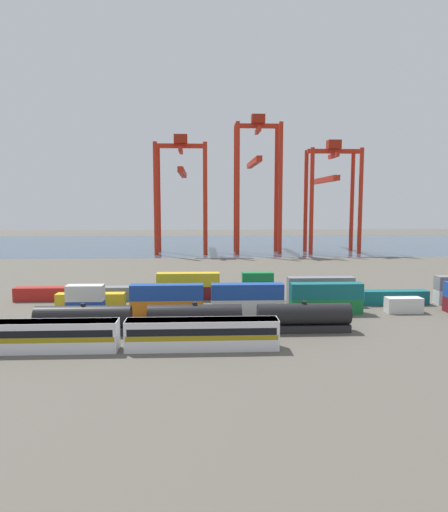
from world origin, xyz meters
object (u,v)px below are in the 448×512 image
Objects in this scene: shipping_container_4 at (247,307)px; gantry_crane_east at (330,186)px; shipping_container_2 at (167,307)px; shipping_container_21 at (47,294)px; shipping_container_14 at (169,300)px; shipping_container_22 at (118,293)px; gantry_crane_west at (181,182)px; shipping_container_25 at (257,292)px; shipping_container_6 at (326,306)px; passenger_train at (122,334)px; shipping_container_15 at (245,299)px; freight_tank_row at (195,318)px; shipping_container_8 at (404,305)px; shipping_container_18 at (395,297)px; gantry_crane_central at (257,172)px.

shipping_container_4 is 111.60m from gantry_crane_east.
gantry_crane_east is (54.67, 100.94, 23.73)m from shipping_container_2.
shipping_container_2 is at bearing -28.33° from shipping_container_21.
shipping_container_14 and shipping_container_22 have the same top height.
shipping_container_25 is at bearing -78.32° from gantry_crane_west.
shipping_container_6 is (26.82, 0.00, 0.00)m from shipping_container_2.
shipping_container_14 is (-0.20, 6.42, 0.00)m from shipping_container_2.
shipping_container_4 is (17.79, 18.66, -0.84)m from passenger_train.
shipping_container_25 is at bearing 37.62° from shipping_container_2.
shipping_container_4 is at bearing -92.08° from shipping_container_15.
freight_tank_row reaches higher than shipping_container_2.
gantry_crane_west reaches higher than shipping_container_2.
shipping_container_8 is 6.52m from shipping_container_18.
shipping_container_21 is at bearing 165.77° from shipping_container_6.
passenger_train is 0.92× the size of gantry_crane_west.
gantry_crane_central is at bearing 75.43° from passenger_train.
shipping_container_4 and shipping_container_14 have the same top height.
shipping_container_25 is 0.12× the size of gantry_crane_central.
gantry_crane_east reaches higher than shipping_container_22.
shipping_container_25 is 0.14× the size of gantry_crane_west.
gantry_crane_east is at bearing 63.72° from passenger_train.
passenger_train is at bearing -125.70° from shipping_container_15.
gantry_crane_east is at bearing -0.29° from gantry_crane_west.
gantry_crane_central is (21.77, 111.36, 27.77)m from freight_tank_row.
passenger_train reaches higher than shipping_container_8.
gantry_crane_central is (9.87, 87.47, 28.62)m from shipping_container_25.
shipping_container_22 is 112.02m from gantry_crane_east.
shipping_container_18 and shipping_container_25 have the same top height.
passenger_train is at bearing -140.24° from freight_tank_row.
gantry_crane_central is at bearing 78.94° from freight_tank_row.
shipping_container_15 and shipping_container_25 have the same top height.
shipping_container_18 is at bearing -14.60° from shipping_container_25.
passenger_train is 3.30× the size of shipping_container_18.
shipping_container_6 is at bearing -74.32° from gantry_crane_west.
freight_tank_row is at bearing -114.02° from gantry_crane_east.
shipping_container_22 is at bearing 160.92° from shipping_container_6.
shipping_container_25 is at bearing 0.00° from shipping_container_22.
gantry_crane_east is at bearing 66.67° from shipping_container_25.
shipping_container_18 is (45.72, 25.08, -0.84)m from passenger_train.
passenger_train is 11.91m from freight_tank_row.
shipping_container_22 is 0.24× the size of gantry_crane_central.
shipping_container_15 is 0.15× the size of gantry_crane_east.
shipping_container_6 is at bearing -14.23° from shipping_container_21.
shipping_container_15 and shipping_container_21 have the same top height.
shipping_container_8 and shipping_container_14 have the same top height.
shipping_container_14 is 1.00× the size of shipping_container_22.
shipping_container_15 is at bearing 166.41° from shipping_container_8.
shipping_container_21 is at bearing 170.27° from shipping_container_15.
shipping_container_25 is at bearing 128.30° from shipping_container_6.
gantry_crane_west is at bearing 93.24° from freight_tank_row.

